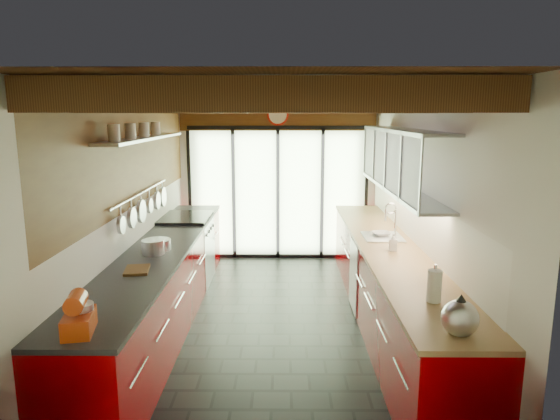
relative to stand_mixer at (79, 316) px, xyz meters
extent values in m
plane|color=black|center=(1.27, 2.24, -1.03)|extent=(5.50, 5.50, 0.00)
plane|color=silver|center=(1.27, 4.99, 0.27)|extent=(3.20, 0.00, 3.20)
plane|color=silver|center=(1.27, -0.51, 0.27)|extent=(3.20, 0.00, 3.20)
plane|color=silver|center=(-0.33, 2.24, 0.27)|extent=(0.00, 5.50, 5.50)
plane|color=silver|center=(2.87, 2.24, 0.27)|extent=(0.00, 5.50, 5.50)
plane|color=#472814|center=(1.27, 2.24, 1.57)|extent=(5.50, 5.50, 0.00)
cube|color=#593316|center=(1.27, -0.01, 1.45)|extent=(3.14, 0.14, 0.22)
cube|color=#593316|center=(1.27, 0.89, 1.45)|extent=(3.14, 0.14, 0.22)
cube|color=#593316|center=(1.27, 1.79, 1.45)|extent=(3.14, 0.14, 0.22)
cube|color=#593316|center=(1.27, 2.69, 1.45)|extent=(3.14, 0.14, 0.22)
cube|color=#593316|center=(1.27, 3.59, 1.45)|extent=(3.14, 0.14, 0.22)
cube|color=#593316|center=(1.27, 4.49, 1.45)|extent=(3.14, 0.14, 0.22)
cube|color=brown|center=(1.27, 4.95, 1.32)|extent=(3.14, 0.06, 0.50)
plane|color=brown|center=(-0.30, 2.44, 0.94)|extent=(0.00, 4.90, 4.90)
plane|color=#C6EAAD|center=(1.27, 4.98, 0.04)|extent=(2.90, 0.00, 2.90)
cube|color=black|center=(-0.18, 4.96, 0.04)|extent=(0.05, 0.04, 2.15)
cube|color=black|center=(2.72, 4.96, 0.04)|extent=(0.05, 0.04, 2.15)
cube|color=black|center=(1.27, 4.93, 0.04)|extent=(0.06, 0.05, 2.15)
cube|color=black|center=(1.27, 4.93, 1.12)|extent=(2.90, 0.05, 0.06)
cylinder|color=#AE1A0D|center=(1.27, 4.91, 1.32)|extent=(0.34, 0.04, 0.34)
cylinder|color=beige|center=(1.27, 4.89, 1.32)|extent=(0.28, 0.02, 0.28)
cube|color=#930003|center=(0.00, 2.24, -0.59)|extent=(0.65, 5.00, 0.88)
cube|color=black|center=(0.00, 2.24, -0.13)|extent=(0.68, 5.00, 0.04)
cube|color=silver|center=(0.00, 3.69, -0.59)|extent=(0.66, 0.90, 0.90)
cube|color=black|center=(0.00, 3.69, -0.10)|extent=(0.65, 0.90, 0.06)
cube|color=#930003|center=(2.55, 2.24, -0.59)|extent=(0.65, 5.00, 0.88)
cube|color=#9C704B|center=(2.55, 2.24, -0.13)|extent=(0.68, 5.00, 0.04)
cube|color=white|center=(2.22, 2.64, -0.59)|extent=(0.02, 0.60, 0.84)
cube|color=silver|center=(2.55, 2.64, -0.11)|extent=(0.45, 0.52, 0.02)
cylinder|color=silver|center=(2.69, 2.64, 0.07)|extent=(0.02, 0.02, 0.34)
torus|color=silver|center=(2.63, 2.64, 0.24)|extent=(0.14, 0.02, 0.14)
plane|color=silver|center=(2.53, 2.54, 0.82)|extent=(0.00, 3.00, 3.00)
cube|color=#9EA0A5|center=(2.70, 2.54, 0.48)|extent=(0.34, 3.00, 0.03)
cube|color=#9EA0A5|center=(2.70, 2.54, 1.15)|extent=(0.34, 3.00, 0.03)
cylinder|color=silver|center=(-0.27, 2.54, 0.44)|extent=(0.02, 2.20, 0.02)
cube|color=silver|center=(-0.18, 2.44, 1.07)|extent=(0.28, 2.60, 0.03)
cylinder|color=silver|center=(-0.23, 1.64, 0.26)|extent=(0.04, 0.18, 0.18)
cylinder|color=silver|center=(-0.23, 1.99, 0.26)|extent=(0.04, 0.22, 0.22)
cylinder|color=silver|center=(-0.23, 2.34, 0.26)|extent=(0.04, 0.26, 0.26)
cylinder|color=silver|center=(-0.23, 2.69, 0.26)|extent=(0.04, 0.18, 0.18)
cylinder|color=silver|center=(-0.23, 3.04, 0.26)|extent=(0.04, 0.22, 0.22)
cylinder|color=silver|center=(-0.23, 3.34, 0.26)|extent=(0.04, 0.26, 0.26)
cube|color=#CE3F10|center=(0.00, -0.01, -0.05)|extent=(0.24, 0.35, 0.14)
cylinder|color=#CE3F10|center=(0.00, -0.03, 0.11)|extent=(0.16, 0.23, 0.13)
cylinder|color=silver|center=(0.00, 0.05, 0.00)|extent=(0.19, 0.19, 0.14)
cylinder|color=silver|center=(0.00, 1.91, -0.04)|extent=(0.24, 0.24, 0.15)
cylinder|color=silver|center=(0.00, 2.07, -0.06)|extent=(0.31, 0.31, 0.11)
cube|color=brown|center=(0.00, 1.32, -0.10)|extent=(0.26, 0.33, 0.03)
sphere|color=silver|center=(2.54, -0.01, 0.01)|extent=(0.31, 0.31, 0.25)
cone|color=black|center=(2.54, -0.01, 0.14)|extent=(0.11, 0.11, 0.07)
cylinder|color=silver|center=(2.54, 0.13, 0.02)|extent=(0.05, 0.10, 0.05)
cylinder|color=white|center=(2.54, 0.57, 0.01)|extent=(0.12, 0.12, 0.25)
cylinder|color=silver|center=(2.54, 0.57, 0.17)|extent=(0.02, 0.02, 0.05)
imported|color=silver|center=(2.54, 2.05, -0.02)|extent=(0.10, 0.11, 0.19)
imported|color=silver|center=(2.54, 2.70, -0.09)|extent=(0.25, 0.25, 0.05)
camera|label=1|loc=(1.37, -3.13, 1.33)|focal=32.00mm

